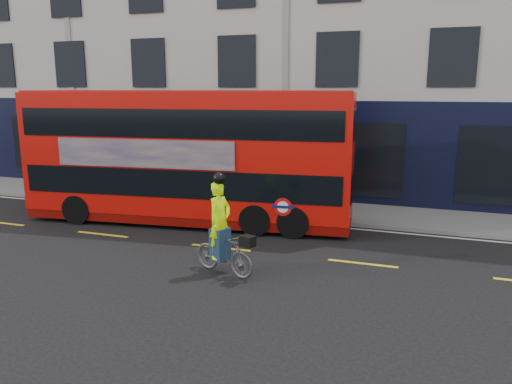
% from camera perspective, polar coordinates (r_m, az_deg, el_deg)
% --- Properties ---
extents(ground, '(120.00, 120.00, 0.00)m').
position_cam_1_polar(ground, '(13.08, -6.65, -8.28)').
color(ground, black).
rests_on(ground, ground).
extents(pavement, '(60.00, 3.00, 0.12)m').
position_cam_1_polar(pavement, '(18.87, 1.93, -1.71)').
color(pavement, slate).
rests_on(pavement, ground).
extents(kerb, '(60.00, 0.12, 0.13)m').
position_cam_1_polar(kerb, '(17.49, 0.47, -2.79)').
color(kerb, slate).
rests_on(kerb, ground).
extents(building_terrace, '(50.00, 10.07, 15.00)m').
position_cam_1_polar(building_terrace, '(24.76, 6.75, 18.76)').
color(building_terrace, '#BAB6AF').
rests_on(building_terrace, ground).
extents(road_edge_line, '(58.00, 0.10, 0.01)m').
position_cam_1_polar(road_edge_line, '(17.23, 0.15, -3.22)').
color(road_edge_line, silver).
rests_on(road_edge_line, ground).
extents(lane_dashes, '(58.00, 0.12, 0.01)m').
position_cam_1_polar(lane_dashes, '(14.36, -4.04, -6.35)').
color(lane_dashes, yellow).
rests_on(lane_dashes, ground).
extents(bus, '(11.10, 3.64, 4.40)m').
position_cam_1_polar(bus, '(16.78, -7.69, 4.11)').
color(bus, red).
rests_on(bus, ground).
extents(cyclist, '(1.85, 1.04, 2.52)m').
position_cam_1_polar(cyclist, '(12.18, -3.87, -5.51)').
color(cyclist, '#4E5254').
rests_on(cyclist, ground).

